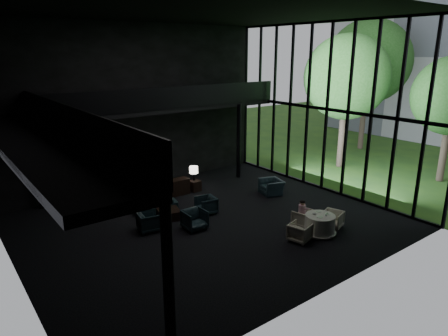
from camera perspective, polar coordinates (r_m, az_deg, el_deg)
floor at (r=16.31m, az=-2.19°, el=-7.75°), size 14.00×12.00×0.02m
ceiling at (r=14.95m, az=-2.54°, el=21.48°), size 14.00×12.00×0.02m
wall_back at (r=20.29m, az=-12.19°, el=8.45°), size 14.00×0.04×8.00m
wall_front at (r=10.86m, az=16.07°, el=1.54°), size 14.00×0.04×8.00m
curtain_wall at (r=19.88m, az=14.49°, el=8.15°), size 0.20×12.00×8.00m
mezzanine_left at (r=12.76m, az=-25.05°, el=2.78°), size 2.00×12.00×0.25m
mezzanine_back at (r=19.85m, az=-8.31°, el=8.48°), size 12.00×2.00×0.25m
railing_left at (r=12.89m, az=-21.05°, el=6.08°), size 0.06×12.00×1.00m
railing_back at (r=18.92m, az=-6.89°, el=9.99°), size 12.00×0.06×1.00m
column_sw at (r=8.75m, az=-7.93°, el=-15.98°), size 0.24×0.24×4.00m
column_nw at (r=18.85m, az=-25.25°, el=0.45°), size 0.24×0.24×4.00m
column_ne at (r=21.49m, az=2.13°, el=3.82°), size 0.24×0.24×4.00m
tree_near at (r=24.18m, az=17.10°, el=12.27°), size 4.80×4.80×7.65m
tree_far at (r=29.39m, az=19.94°, el=14.10°), size 5.60×5.60×8.80m
console at (r=19.04m, az=-8.34°, el=-3.08°), size 2.40×0.55×0.76m
bronze_urn at (r=18.85m, az=-8.65°, el=-0.15°), size 0.76×0.76×1.41m
side_table_left at (r=18.36m, az=-12.61°, el=-4.38°), size 0.51×0.51×0.56m
table_lamp_left at (r=18.21m, az=-12.91°, el=-2.01°), size 0.40×0.40×0.68m
side_table_right at (r=19.79m, az=-4.17°, el=-2.55°), size 0.48×0.48×0.53m
table_lamp_right at (r=19.62m, az=-4.36°, el=-0.35°), size 0.42×0.42×0.71m
sofa at (r=17.52m, az=-9.79°, el=-5.09°), size 1.74×0.83×0.65m
lounge_armchair_west at (r=15.69m, az=-10.67°, el=-7.30°), size 0.93×0.97×0.88m
lounge_armchair_east at (r=17.03m, az=-2.57°, el=-5.16°), size 0.87×0.92×0.84m
lounge_armchair_south at (r=15.58m, az=-4.22°, el=-7.10°), size 0.94×0.88×0.94m
window_armchair at (r=19.40m, az=6.82°, el=-2.33°), size 0.98×1.26×0.97m
coffee_table at (r=16.74m, az=-7.91°, el=-6.54°), size 1.05×1.05×0.38m
dining_table at (r=15.64m, az=13.49°, el=-8.00°), size 1.28×1.28×0.75m
dining_chair_north at (r=16.16m, az=11.26°, el=-6.94°), size 0.81×0.78×0.71m
dining_chair_east at (r=16.28m, az=15.24°, el=-7.04°), size 0.83×0.86×0.71m
dining_chair_west at (r=14.92m, az=10.79°, el=-8.95°), size 0.80×0.84×0.71m
child at (r=16.05m, az=11.11°, el=-5.55°), size 0.29×0.29×0.62m
plate_a at (r=15.30m, az=13.52°, el=-6.83°), size 0.22×0.22×0.01m
plate_b at (r=15.78m, az=13.39°, el=-6.08°), size 0.21×0.21×0.01m
saucer at (r=15.61m, az=14.75°, el=-6.44°), size 0.15×0.15×0.01m
coffee_cup at (r=15.62m, az=14.55°, el=-6.25°), size 0.09×0.09×0.07m
cereal_bowl at (r=15.48m, az=12.79°, el=-6.37°), size 0.16×0.16×0.08m
cream_pot at (r=15.45m, az=14.38°, el=-6.52°), size 0.09×0.09×0.08m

